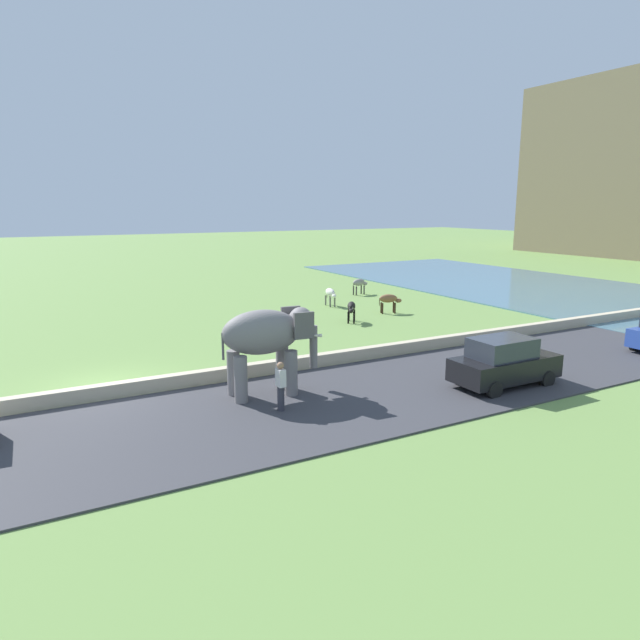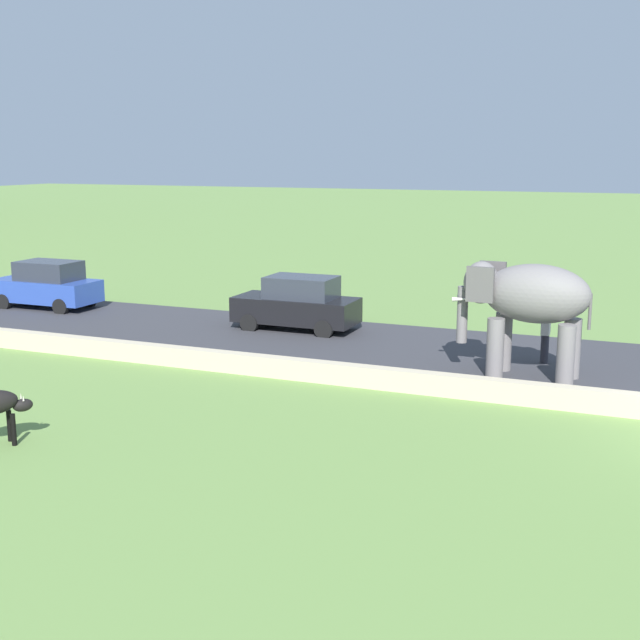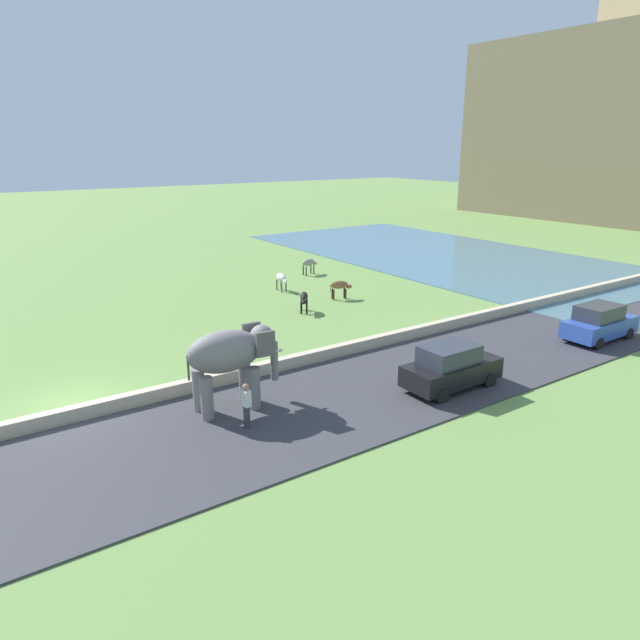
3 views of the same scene
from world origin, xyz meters
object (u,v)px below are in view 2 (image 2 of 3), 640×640
at_px(person_beside_elephant, 545,334).
at_px(car_blue, 47,285).
at_px(elephant, 527,301).
at_px(car_black, 297,304).

bearing_deg(person_beside_elephant, car_blue, 85.34).
distance_m(elephant, car_blue, 18.21).
relative_size(car_blue, car_black, 1.00).
xyz_separation_m(elephant, car_black, (3.13, 7.73, -1.14)).
bearing_deg(car_blue, person_beside_elephant, -94.66).
relative_size(elephant, car_blue, 0.88).
bearing_deg(elephant, person_beside_elephant, -10.60).
bearing_deg(car_black, elephant, -112.06).
xyz_separation_m(person_beside_elephant, car_black, (1.48, 8.04, 0.03)).
height_order(elephant, person_beside_elephant, elephant).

